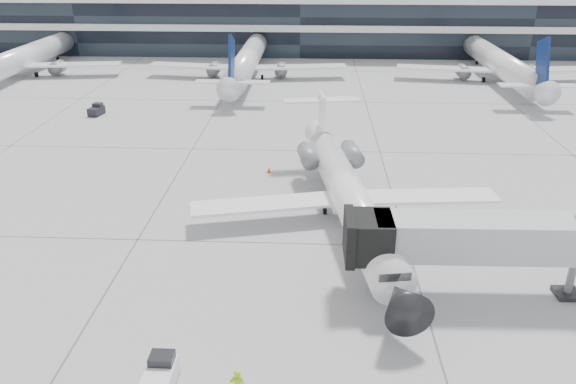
{
  "coord_description": "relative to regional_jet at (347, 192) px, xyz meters",
  "views": [
    {
      "loc": [
        3.04,
        -36.13,
        20.43
      ],
      "look_at": [
        1.09,
        3.47,
        2.6
      ],
      "focal_mm": 35.0,
      "sensor_mm": 36.0,
      "label": 1
    }
  ],
  "objects": [
    {
      "name": "regional_jet",
      "position": [
        0.0,
        0.0,
        0.0
      ],
      "size": [
        24.5,
        30.55,
        7.07
      ],
      "rotation": [
        0.0,
        0.0,
        0.16
      ],
      "color": "white",
      "rests_on": "ground"
    },
    {
      "name": "baggage_tug",
      "position": [
        -10.08,
        -18.9,
        -1.73
      ],
      "size": [
        1.43,
        2.41,
        1.53
      ],
      "rotation": [
        0.0,
        0.0,
        -0.0
      ],
      "color": "white",
      "rests_on": "ground"
    },
    {
      "name": "bg_jet_right",
      "position": [
        26.3,
        50.84,
        -2.41
      ],
      "size": [
        32.0,
        40.0,
        9.6
      ],
      "primitive_type": null,
      "color": "white",
      "rests_on": "ground"
    },
    {
      "name": "bg_jet_left",
      "position": [
        -50.7,
        50.84,
        -2.41
      ],
      "size": [
        32.0,
        40.0,
        9.6
      ],
      "primitive_type": null,
      "color": "white",
      "rests_on": "ground"
    },
    {
      "name": "traffic_cone",
      "position": [
        -6.96,
        9.6,
        -2.15
      ],
      "size": [
        0.43,
        0.43,
        0.57
      ],
      "rotation": [
        0.0,
        0.0,
        0.13
      ],
      "color": "#FF430D",
      "rests_on": "ground"
    },
    {
      "name": "terminal",
      "position": [
        -5.7,
        77.84,
        2.59
      ],
      "size": [
        170.0,
        22.0,
        10.0
      ],
      "primitive_type": "cube",
      "color": "black",
      "rests_on": "ground"
    },
    {
      "name": "ground",
      "position": [
        -5.7,
        -4.16,
        -2.41
      ],
      "size": [
        220.0,
        220.0,
        0.0
      ],
      "primitive_type": "plane",
      "color": "#959597",
      "rests_on": "ground"
    },
    {
      "name": "far_tug",
      "position": [
        -30.53,
        27.99,
        -1.77
      ],
      "size": [
        1.69,
        2.44,
        1.43
      ],
      "rotation": [
        0.0,
        0.0,
        -0.17
      ],
      "color": "black",
      "rests_on": "ground"
    },
    {
      "name": "jet_bridge",
      "position": [
        8.73,
        -10.0,
        1.59
      ],
      "size": [
        17.1,
        3.79,
        5.5
      ],
      "rotation": [
        0.0,
        0.0,
        0.02
      ],
      "color": "#ADB0B2",
      "rests_on": "ground"
    },
    {
      "name": "bg_jet_center",
      "position": [
        -13.7,
        50.84,
        -2.41
      ],
      "size": [
        32.0,
        40.0,
        9.6
      ],
      "primitive_type": null,
      "color": "white",
      "rests_on": "ground"
    }
  ]
}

